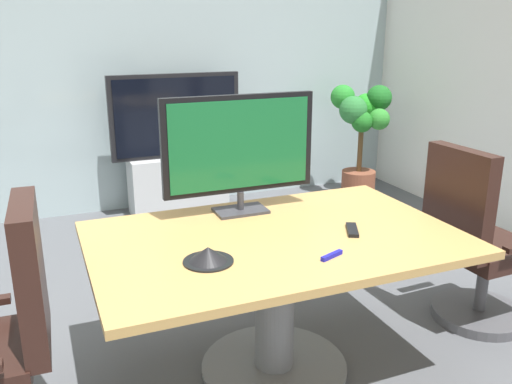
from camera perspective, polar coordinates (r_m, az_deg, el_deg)
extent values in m
plane|color=#515459|center=(3.05, -0.22, -17.50)|extent=(6.81, 6.81, 0.00)
cube|color=#9EB2B7|center=(5.33, -12.40, 12.54)|extent=(5.52, 0.10, 2.68)
cube|color=#B2894C|center=(2.67, 2.05, -4.96)|extent=(1.77, 1.14, 0.04)
cylinder|color=slate|center=(2.83, 1.97, -12.01)|extent=(0.20, 0.20, 0.71)
cylinder|color=slate|center=(3.01, 1.90, -17.66)|extent=(0.76, 0.76, 0.03)
cube|color=black|center=(2.34, -22.47, -8.07)|extent=(0.11, 0.46, 0.60)
cylinder|color=#4C4C51|center=(3.70, 22.19, -11.64)|extent=(0.56, 0.56, 0.06)
cylinder|color=#4C4C51|center=(3.61, 22.56, -8.70)|extent=(0.07, 0.07, 0.36)
cube|color=black|center=(3.52, 22.97, -5.47)|extent=(0.50, 0.50, 0.10)
cube|color=black|center=(3.23, 20.36, -0.95)|extent=(0.11, 0.46, 0.60)
cube|color=black|center=(3.64, 20.02, -2.42)|extent=(0.28, 0.06, 0.03)
cube|color=#333338|center=(2.98, -1.62, -1.94)|extent=(0.28, 0.18, 0.02)
cylinder|color=#333338|center=(2.96, -1.63, -0.88)|extent=(0.04, 0.04, 0.10)
cube|color=black|center=(2.89, -1.76, 5.03)|extent=(0.84, 0.04, 0.52)
cube|color=#14592D|center=(2.88, -1.62, 4.95)|extent=(0.77, 0.01, 0.47)
cube|color=#B7BABC|center=(5.23, -8.13, 0.81)|extent=(0.90, 0.36, 0.55)
cube|color=black|center=(5.07, -8.38, 7.87)|extent=(1.20, 0.06, 0.76)
cube|color=black|center=(5.04, -8.28, 7.81)|extent=(1.12, 0.01, 0.69)
cylinder|color=brown|center=(5.69, 10.60, 0.71)|extent=(0.34, 0.34, 0.30)
cylinder|color=brown|center=(5.60, 10.81, 4.34)|extent=(0.05, 0.05, 0.44)
sphere|color=#1B6321|center=(5.68, 12.73, 9.56)|extent=(0.26, 0.26, 0.26)
sphere|color=green|center=(5.72, 11.48, 8.67)|extent=(0.28, 0.28, 0.28)
sphere|color=#25832A|center=(5.56, 9.04, 9.78)|extent=(0.24, 0.24, 0.24)
sphere|color=#2B7535|center=(5.45, 10.11, 8.43)|extent=(0.27, 0.27, 0.27)
sphere|color=#1E6A20|center=(5.44, 11.01, 7.21)|extent=(0.21, 0.21, 0.21)
sphere|color=#2D842C|center=(5.48, 12.73, 7.42)|extent=(0.21, 0.21, 0.21)
cone|color=black|center=(2.37, -5.02, -6.53)|extent=(0.19, 0.19, 0.07)
cylinder|color=black|center=(2.38, -5.00, -7.22)|extent=(0.22, 0.22, 0.01)
cube|color=black|center=(2.75, 10.01, -3.91)|extent=(0.12, 0.17, 0.02)
cube|color=#1919A5|center=(2.44, 7.91, -6.58)|extent=(0.13, 0.07, 0.02)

